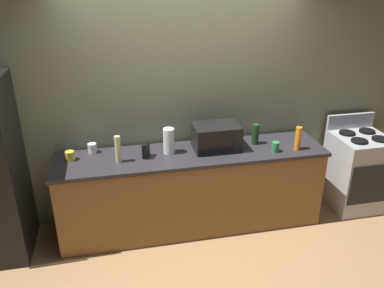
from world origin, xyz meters
name	(u,v)px	position (x,y,z in m)	size (l,w,h in m)	color
ground_plane	(200,247)	(0.00, 0.00, 0.00)	(8.00, 8.00, 0.00)	#A87F51
back_wall	(184,100)	(0.00, 0.81, 1.35)	(6.40, 0.10, 2.70)	gray
counter_run	(192,190)	(0.00, 0.40, 0.45)	(2.84, 0.64, 0.90)	brown
stove_range	(357,171)	(2.00, 0.40, 0.46)	(0.60, 0.61, 1.08)	#B7BABF
microwave	(216,137)	(0.27, 0.45, 1.04)	(0.48, 0.35, 0.27)	black
paper_towel_roll	(169,141)	(-0.23, 0.45, 1.04)	(0.12, 0.12, 0.27)	white
cordless_phone	(146,150)	(-0.48, 0.40, 0.98)	(0.05, 0.11, 0.15)	black
bottle_dish_soap	(298,138)	(1.11, 0.25, 1.03)	(0.07, 0.07, 0.25)	orange
bottle_wine	(255,134)	(0.72, 0.48, 1.01)	(0.08, 0.08, 0.23)	#1E3F19
bottle_hand_soap	(118,149)	(-0.75, 0.35, 1.04)	(0.06, 0.06, 0.27)	beige
mug_yellow	(70,156)	(-1.23, 0.49, 0.95)	(0.09, 0.09, 0.09)	yellow
mug_white	(92,148)	(-1.01, 0.62, 0.95)	(0.09, 0.09, 0.10)	white
mug_green	(275,147)	(0.86, 0.24, 0.95)	(0.08, 0.08, 0.11)	#2D8C47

